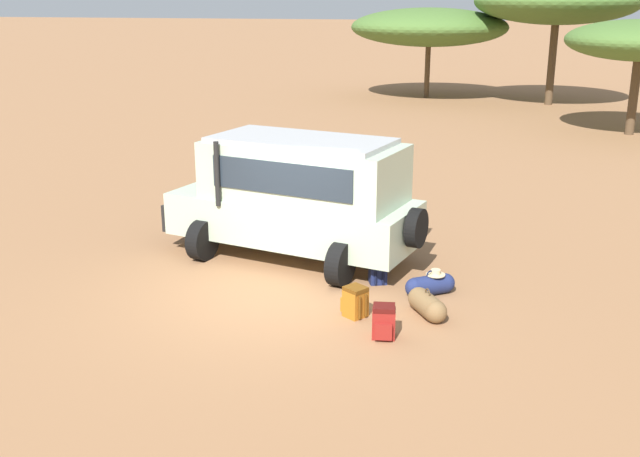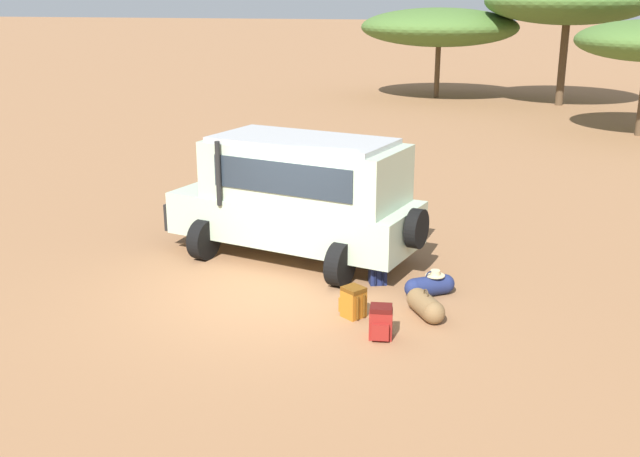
{
  "view_description": "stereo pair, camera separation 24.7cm",
  "coord_description": "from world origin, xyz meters",
  "px_view_note": "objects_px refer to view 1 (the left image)",
  "views": [
    {
      "loc": [
        3.72,
        -11.52,
        5.03
      ],
      "look_at": [
        0.64,
        1.06,
        1.0
      ],
      "focal_mm": 42.0,
      "sensor_mm": 36.0,
      "label": 1
    },
    {
      "loc": [
        3.96,
        -11.46,
        5.03
      ],
      "look_at": [
        0.64,
        1.06,
        1.0
      ],
      "focal_mm": 42.0,
      "sensor_mm": 36.0,
      "label": 2
    }
  ],
  "objects_px": {
    "acacia_tree_centre_back": "(640,41)",
    "acacia_tree_left_mid": "(557,1)",
    "backpack_beside_front_wheel": "(384,322)",
    "backpack_near_rear_wheel": "(378,268)",
    "duffel_bag_soft_canvas": "(427,305)",
    "backpack_cluster_center": "(355,302)",
    "acacia_tree_far_left": "(429,27)",
    "safari_vehicle": "(298,195)",
    "duffel_bag_low_black_case": "(430,285)"
  },
  "relations": [
    {
      "from": "backpack_cluster_center",
      "to": "acacia_tree_left_mid",
      "type": "xyz_separation_m",
      "value": [
        4.22,
        26.9,
        4.55
      ]
    },
    {
      "from": "safari_vehicle",
      "to": "acacia_tree_far_left",
      "type": "relative_size",
      "value": 0.69
    },
    {
      "from": "acacia_tree_far_left",
      "to": "acacia_tree_left_mid",
      "type": "xyz_separation_m",
      "value": [
        6.04,
        -1.31,
        1.27
      ]
    },
    {
      "from": "duffel_bag_low_black_case",
      "to": "acacia_tree_far_left",
      "type": "bearing_deg",
      "value": 96.18
    },
    {
      "from": "duffel_bag_low_black_case",
      "to": "acacia_tree_centre_back",
      "type": "xyz_separation_m",
      "value": [
        5.74,
        17.88,
        3.29
      ]
    },
    {
      "from": "backpack_cluster_center",
      "to": "backpack_near_rear_wheel",
      "type": "height_order",
      "value": "backpack_near_rear_wheel"
    },
    {
      "from": "safari_vehicle",
      "to": "duffel_bag_low_black_case",
      "type": "relative_size",
      "value": 6.54
    },
    {
      "from": "duffel_bag_low_black_case",
      "to": "acacia_tree_centre_back",
      "type": "distance_m",
      "value": 19.07
    },
    {
      "from": "acacia_tree_far_left",
      "to": "acacia_tree_centre_back",
      "type": "xyz_separation_m",
      "value": [
        8.66,
        -9.1,
        -0.06
      ]
    },
    {
      "from": "backpack_near_rear_wheel",
      "to": "duffel_bag_soft_canvas",
      "type": "bearing_deg",
      "value": -50.42
    },
    {
      "from": "backpack_cluster_center",
      "to": "acacia_tree_centre_back",
      "type": "xyz_separation_m",
      "value": [
        6.85,
        19.11,
        3.22
      ]
    },
    {
      "from": "backpack_cluster_center",
      "to": "safari_vehicle",
      "type": "bearing_deg",
      "value": 123.06
    },
    {
      "from": "backpack_near_rear_wheel",
      "to": "acacia_tree_centre_back",
      "type": "bearing_deg",
      "value": 69.01
    },
    {
      "from": "duffel_bag_soft_canvas",
      "to": "duffel_bag_low_black_case",
      "type": "bearing_deg",
      "value": 92.51
    },
    {
      "from": "duffel_bag_soft_canvas",
      "to": "acacia_tree_centre_back",
      "type": "relative_size",
      "value": 0.16
    },
    {
      "from": "backpack_beside_front_wheel",
      "to": "duffel_bag_low_black_case",
      "type": "height_order",
      "value": "backpack_beside_front_wheel"
    },
    {
      "from": "backpack_near_rear_wheel",
      "to": "acacia_tree_left_mid",
      "type": "xyz_separation_m",
      "value": [
        4.11,
        25.34,
        4.51
      ]
    },
    {
      "from": "backpack_near_rear_wheel",
      "to": "acacia_tree_centre_back",
      "type": "distance_m",
      "value": 19.06
    },
    {
      "from": "safari_vehicle",
      "to": "backpack_cluster_center",
      "type": "xyz_separation_m",
      "value": [
        1.67,
        -2.57,
        -1.04
      ]
    },
    {
      "from": "safari_vehicle",
      "to": "acacia_tree_centre_back",
      "type": "relative_size",
      "value": 0.98
    },
    {
      "from": "backpack_beside_front_wheel",
      "to": "duffel_bag_soft_canvas",
      "type": "relative_size",
      "value": 0.59
    },
    {
      "from": "backpack_beside_front_wheel",
      "to": "acacia_tree_far_left",
      "type": "height_order",
      "value": "acacia_tree_far_left"
    },
    {
      "from": "backpack_cluster_center",
      "to": "duffel_bag_soft_canvas",
      "type": "height_order",
      "value": "backpack_cluster_center"
    },
    {
      "from": "backpack_cluster_center",
      "to": "acacia_tree_far_left",
      "type": "height_order",
      "value": "acacia_tree_far_left"
    },
    {
      "from": "backpack_cluster_center",
      "to": "duffel_bag_low_black_case",
      "type": "height_order",
      "value": "backpack_cluster_center"
    },
    {
      "from": "safari_vehicle",
      "to": "backpack_cluster_center",
      "type": "bearing_deg",
      "value": -56.94
    },
    {
      "from": "duffel_bag_soft_canvas",
      "to": "acacia_tree_left_mid",
      "type": "height_order",
      "value": "acacia_tree_left_mid"
    },
    {
      "from": "safari_vehicle",
      "to": "backpack_beside_front_wheel",
      "type": "xyz_separation_m",
      "value": [
        2.26,
        -3.26,
        -1.04
      ]
    },
    {
      "from": "backpack_cluster_center",
      "to": "acacia_tree_far_left",
      "type": "relative_size",
      "value": 0.07
    },
    {
      "from": "acacia_tree_centre_back",
      "to": "acacia_tree_left_mid",
      "type": "bearing_deg",
      "value": 108.62
    },
    {
      "from": "backpack_beside_front_wheel",
      "to": "backpack_near_rear_wheel",
      "type": "xyz_separation_m",
      "value": [
        -0.47,
        2.24,
        0.04
      ]
    },
    {
      "from": "duffel_bag_soft_canvas",
      "to": "acacia_tree_far_left",
      "type": "height_order",
      "value": "acacia_tree_far_left"
    },
    {
      "from": "safari_vehicle",
      "to": "duffel_bag_soft_canvas",
      "type": "distance_m",
      "value": 3.78
    },
    {
      "from": "acacia_tree_centre_back",
      "to": "acacia_tree_far_left",
      "type": "bearing_deg",
      "value": 133.59
    },
    {
      "from": "safari_vehicle",
      "to": "acacia_tree_far_left",
      "type": "xyz_separation_m",
      "value": [
        -0.14,
        25.64,
        2.23
      ]
    },
    {
      "from": "duffel_bag_low_black_case",
      "to": "acacia_tree_left_mid",
      "type": "xyz_separation_m",
      "value": [
        3.12,
        25.67,
        4.62
      ]
    },
    {
      "from": "duffel_bag_low_black_case",
      "to": "acacia_tree_centre_back",
      "type": "relative_size",
      "value": 0.15
    },
    {
      "from": "backpack_near_rear_wheel",
      "to": "acacia_tree_far_left",
      "type": "bearing_deg",
      "value": 94.14
    },
    {
      "from": "safari_vehicle",
      "to": "acacia_tree_left_mid",
      "type": "relative_size",
      "value": 0.69
    },
    {
      "from": "safari_vehicle",
      "to": "acacia_tree_centre_back",
      "type": "bearing_deg",
      "value": 62.74
    },
    {
      "from": "backpack_near_rear_wheel",
      "to": "duffel_bag_low_black_case",
      "type": "xyz_separation_m",
      "value": [
        0.99,
        -0.33,
        -0.11
      ]
    },
    {
      "from": "duffel_bag_soft_canvas",
      "to": "backpack_cluster_center",
      "type": "bearing_deg",
      "value": -164.84
    },
    {
      "from": "safari_vehicle",
      "to": "backpack_cluster_center",
      "type": "distance_m",
      "value": 3.24
    },
    {
      "from": "backpack_beside_front_wheel",
      "to": "backpack_near_rear_wheel",
      "type": "distance_m",
      "value": 2.29
    },
    {
      "from": "duffel_bag_low_black_case",
      "to": "backpack_near_rear_wheel",
      "type": "bearing_deg",
      "value": 161.43
    },
    {
      "from": "duffel_bag_soft_canvas",
      "to": "acacia_tree_left_mid",
      "type": "relative_size",
      "value": 0.11
    },
    {
      "from": "backpack_beside_front_wheel",
      "to": "acacia_tree_left_mid",
      "type": "distance_m",
      "value": 28.19
    },
    {
      "from": "backpack_beside_front_wheel",
      "to": "acacia_tree_centre_back",
      "type": "distance_m",
      "value": 21.01
    },
    {
      "from": "duffel_bag_soft_canvas",
      "to": "acacia_tree_left_mid",
      "type": "xyz_separation_m",
      "value": [
        3.08,
        26.59,
        4.61
      ]
    },
    {
      "from": "backpack_cluster_center",
      "to": "backpack_near_rear_wheel",
      "type": "xyz_separation_m",
      "value": [
        0.11,
        1.56,
        0.04
      ]
    }
  ]
}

